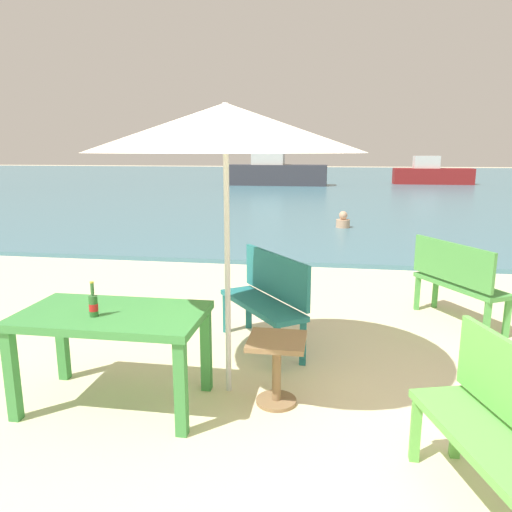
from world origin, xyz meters
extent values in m
plane|color=beige|center=(0.00, 0.00, 0.00)|extent=(120.00, 120.00, 0.00)
cube|color=teal|center=(0.00, 30.00, 0.04)|extent=(120.00, 50.00, 0.08)
cube|color=#3D8C42|center=(-1.31, 0.12, 0.73)|extent=(1.40, 0.80, 0.06)
cube|color=#3D8C42|center=(-1.95, -0.22, 0.35)|extent=(0.08, 0.08, 0.70)
cube|color=#3D8C42|center=(-0.67, -0.22, 0.35)|extent=(0.08, 0.08, 0.70)
cube|color=#3D8C42|center=(-1.95, 0.46, 0.35)|extent=(0.08, 0.08, 0.70)
cube|color=#3D8C42|center=(-0.67, 0.46, 0.35)|extent=(0.08, 0.08, 0.70)
cylinder|color=#2D662D|center=(-1.39, 0.01, 0.84)|extent=(0.06, 0.06, 0.16)
cone|color=#2D662D|center=(-1.39, 0.01, 0.92)|extent=(0.06, 0.06, 0.03)
cylinder|color=#2D662D|center=(-1.39, 0.01, 0.97)|extent=(0.03, 0.03, 0.09)
cylinder|color=red|center=(-1.39, 0.01, 0.83)|extent=(0.07, 0.07, 0.05)
cylinder|color=gold|center=(-1.39, 0.01, 1.02)|extent=(0.03, 0.03, 0.01)
cylinder|color=silver|center=(-0.48, 0.48, 1.15)|extent=(0.04, 0.04, 2.30)
cone|color=beige|center=(-0.48, 0.48, 2.12)|extent=(2.10, 2.10, 0.36)
cube|color=olive|center=(-0.07, 0.33, 0.52)|extent=(0.44, 0.44, 0.04)
cylinder|color=olive|center=(-0.07, 0.33, 0.25)|extent=(0.07, 0.07, 0.50)
cylinder|color=olive|center=(-0.07, 0.33, 0.01)|extent=(0.32, 0.32, 0.03)
cube|color=#237275|center=(-0.35, 1.43, 0.45)|extent=(1.01, 1.18, 0.05)
cube|color=#237275|center=(-0.23, 1.52, 0.73)|extent=(0.75, 0.98, 0.44)
cube|color=#237275|center=(-0.80, 1.78, 0.21)|extent=(0.06, 0.06, 0.42)
cube|color=#237275|center=(-0.13, 0.90, 0.21)|extent=(0.06, 0.06, 0.42)
cube|color=#237275|center=(-0.57, 1.95, 0.21)|extent=(0.06, 0.06, 0.42)
cube|color=#237275|center=(0.09, 1.07, 0.21)|extent=(0.06, 0.06, 0.42)
cube|color=#60B24C|center=(1.19, -0.74, 0.45)|extent=(0.70, 1.25, 0.05)
cube|color=#60B24C|center=(0.89, -0.26, 0.21)|extent=(0.06, 0.06, 0.42)
cube|color=#60B24C|center=(1.16, -0.18, 0.21)|extent=(0.06, 0.06, 0.42)
cube|color=#4C9E47|center=(1.80, 2.51, 0.45)|extent=(0.91, 1.22, 0.05)
cube|color=#4C9E47|center=(1.66, 2.43, 0.73)|extent=(0.63, 1.06, 0.44)
cube|color=#4C9E47|center=(2.19, 2.10, 0.21)|extent=(0.06, 0.06, 0.42)
cube|color=#4C9E47|center=(1.64, 3.05, 0.21)|extent=(0.06, 0.06, 0.42)
cube|color=#4C9E47|center=(1.95, 1.96, 0.21)|extent=(0.06, 0.06, 0.42)
cube|color=#4C9E47|center=(1.40, 2.91, 0.21)|extent=(0.06, 0.06, 0.42)
cylinder|color=tan|center=(0.58, 9.03, 0.18)|extent=(0.34, 0.34, 0.20)
sphere|color=tan|center=(0.58, 9.03, 0.39)|extent=(0.21, 0.21, 0.21)
cube|color=#38383F|center=(-2.79, 23.94, 0.64)|extent=(5.46, 1.49, 1.12)
cube|color=silver|center=(-3.29, 23.94, 1.63)|extent=(1.74, 1.12, 0.87)
cube|color=maroon|center=(5.90, 26.23, 0.53)|extent=(4.35, 1.19, 0.89)
cube|color=silver|center=(5.50, 26.23, 1.32)|extent=(1.39, 0.89, 0.69)
camera|label=1|loc=(0.32, -3.18, 1.96)|focal=34.22mm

